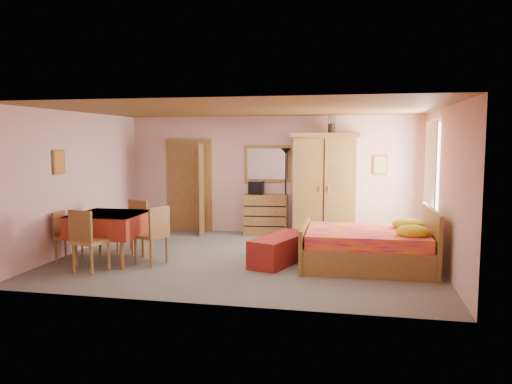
% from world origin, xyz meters
% --- Properties ---
extents(floor, '(6.50, 6.50, 0.00)m').
position_xyz_m(floor, '(0.00, 0.00, 0.00)').
color(floor, slate).
rests_on(floor, ground).
extents(ceiling, '(6.50, 6.50, 0.00)m').
position_xyz_m(ceiling, '(0.00, 0.00, 2.60)').
color(ceiling, brown).
rests_on(ceiling, wall_back).
extents(wall_back, '(6.50, 0.10, 2.60)m').
position_xyz_m(wall_back, '(0.00, 2.50, 1.30)').
color(wall_back, '#DBA49F').
rests_on(wall_back, floor).
extents(wall_front, '(6.50, 0.10, 2.60)m').
position_xyz_m(wall_front, '(0.00, -2.50, 1.30)').
color(wall_front, '#DBA49F').
rests_on(wall_front, floor).
extents(wall_left, '(0.10, 5.00, 2.60)m').
position_xyz_m(wall_left, '(-3.25, 0.00, 1.30)').
color(wall_left, '#DBA49F').
rests_on(wall_left, floor).
extents(wall_right, '(0.10, 5.00, 2.60)m').
position_xyz_m(wall_right, '(3.25, 0.00, 1.30)').
color(wall_right, '#DBA49F').
rests_on(wall_right, floor).
extents(doorway, '(1.06, 0.12, 2.15)m').
position_xyz_m(doorway, '(-1.90, 2.47, 1.02)').
color(doorway, '#9E6B35').
rests_on(doorway, floor).
extents(window, '(0.08, 1.40, 1.95)m').
position_xyz_m(window, '(3.21, 1.20, 1.45)').
color(window, white).
rests_on(window, wall_right).
extents(picture_left, '(0.04, 0.32, 0.42)m').
position_xyz_m(picture_left, '(-3.22, -0.60, 1.70)').
color(picture_left, orange).
rests_on(picture_left, wall_left).
extents(picture_back, '(0.30, 0.04, 0.40)m').
position_xyz_m(picture_back, '(2.35, 2.47, 1.55)').
color(picture_back, '#D8BF59').
rests_on(picture_back, wall_back).
extents(chest_of_drawers, '(0.97, 0.55, 0.89)m').
position_xyz_m(chest_of_drawers, '(-0.09, 2.28, 0.44)').
color(chest_of_drawers, '#915D31').
rests_on(chest_of_drawers, floor).
extents(wall_mirror, '(1.04, 0.10, 0.82)m').
position_xyz_m(wall_mirror, '(-0.09, 2.49, 1.55)').
color(wall_mirror, silver).
rests_on(wall_mirror, wall_back).
extents(stereo, '(0.33, 0.25, 0.29)m').
position_xyz_m(stereo, '(-0.30, 2.28, 1.03)').
color(stereo, black).
rests_on(stereo, chest_of_drawers).
extents(floor_lamp, '(0.25, 0.25, 1.90)m').
position_xyz_m(floor_lamp, '(0.35, 2.31, 0.95)').
color(floor_lamp, black).
rests_on(floor_lamp, floor).
extents(wardrobe, '(1.43, 0.75, 2.22)m').
position_xyz_m(wardrobe, '(1.21, 2.16, 1.11)').
color(wardrobe, '#A27237').
rests_on(wardrobe, floor).
extents(sunflower_vase, '(0.23, 0.23, 0.54)m').
position_xyz_m(sunflower_vase, '(1.32, 2.26, 2.49)').
color(sunflower_vase, yellow).
rests_on(sunflower_vase, wardrobe).
extents(bed, '(2.17, 1.72, 0.99)m').
position_xyz_m(bed, '(2.04, -0.12, 0.49)').
color(bed, '#C2125F').
rests_on(bed, floor).
extents(bench, '(0.96, 1.48, 0.46)m').
position_xyz_m(bench, '(0.63, -0.19, 0.23)').
color(bench, maroon).
rests_on(bench, floor).
extents(dining_table, '(1.15, 1.15, 0.84)m').
position_xyz_m(dining_table, '(-2.25, -0.68, 0.42)').
color(dining_table, maroon).
rests_on(dining_table, floor).
extents(chair_south, '(0.56, 0.56, 1.01)m').
position_xyz_m(chair_south, '(-2.22, -1.35, 0.50)').
color(chair_south, '#A87839').
rests_on(chair_south, floor).
extents(chair_north, '(0.54, 0.54, 0.96)m').
position_xyz_m(chair_north, '(-2.20, 0.03, 0.48)').
color(chair_north, '#AD763A').
rests_on(chair_north, floor).
extents(chair_west, '(0.41, 0.41, 0.85)m').
position_xyz_m(chair_west, '(-2.98, -0.75, 0.43)').
color(chair_west, brown).
rests_on(chair_west, floor).
extents(chair_east, '(0.58, 0.58, 0.98)m').
position_xyz_m(chair_east, '(-1.50, -0.68, 0.49)').
color(chair_east, brown).
rests_on(chair_east, floor).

